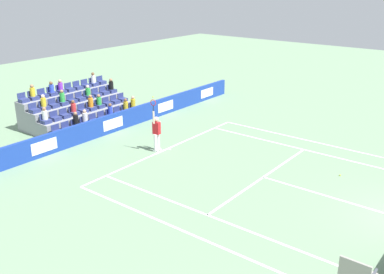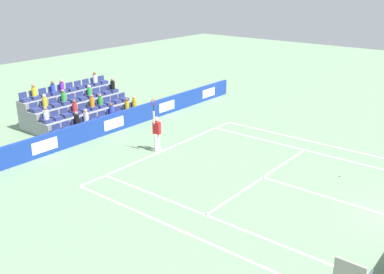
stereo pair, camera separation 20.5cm
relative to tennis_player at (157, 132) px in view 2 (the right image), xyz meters
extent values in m
cube|color=white|center=(-0.55, 0.23, -0.99)|extent=(10.97, 0.10, 0.01)
cube|color=white|center=(-0.55, 5.72, -0.99)|extent=(8.23, 0.10, 0.01)
cube|color=white|center=(-0.55, 8.92, -0.99)|extent=(0.10, 6.40, 0.01)
cube|color=white|center=(3.57, 6.17, -0.99)|extent=(0.10, 11.89, 0.01)
cube|color=white|center=(-4.66, 6.17, -0.99)|extent=(0.10, 11.89, 0.01)
cube|color=white|center=(4.94, 6.17, -0.99)|extent=(0.10, 11.89, 0.01)
cube|color=white|center=(-6.03, 6.17, -0.99)|extent=(0.10, 11.89, 0.01)
cube|color=white|center=(-0.55, 0.33, -0.99)|extent=(0.10, 0.20, 0.01)
cube|color=#193899|center=(-0.55, -3.87, -0.47)|extent=(22.10, 0.20, 1.05)
cube|color=white|center=(-9.39, -3.76, -0.47)|extent=(1.41, 0.01, 0.59)
cube|color=white|center=(-4.97, -3.76, -0.47)|extent=(1.41, 0.01, 0.59)
cube|color=white|center=(-0.55, -3.76, -0.47)|extent=(1.41, 0.01, 0.59)
cube|color=white|center=(3.87, -3.76, -0.47)|extent=(1.41, 0.01, 0.59)
cylinder|color=white|center=(-0.13, -0.02, -0.54)|extent=(0.16, 0.16, 0.90)
cylinder|color=white|center=(0.11, 0.01, -0.54)|extent=(0.16, 0.16, 0.90)
cube|color=white|center=(-0.13, -0.02, -0.95)|extent=(0.16, 0.27, 0.08)
cube|color=white|center=(0.11, 0.01, -0.95)|extent=(0.16, 0.27, 0.08)
cube|color=red|center=(-0.01, 0.00, 0.21)|extent=(0.27, 0.39, 0.60)
sphere|color=beige|center=(-0.01, 0.00, 0.67)|extent=(0.24, 0.24, 0.24)
cylinder|color=beige|center=(0.21, 0.03, 0.82)|extent=(0.09, 0.09, 0.62)
cylinder|color=beige|center=(-0.23, 0.02, 0.23)|extent=(0.09, 0.09, 0.56)
cylinder|color=black|center=(0.21, 0.03, 1.27)|extent=(0.04, 0.04, 0.28)
torus|color=red|center=(0.21, 0.03, 1.55)|extent=(0.07, 0.31, 0.31)
sphere|color=#D1E533|center=(0.21, 0.03, 1.83)|extent=(0.07, 0.07, 0.07)
cube|color=gray|center=(6.46, 11.78, 1.07)|extent=(0.06, 0.70, 0.55)
cube|color=#474C54|center=(6.14, 11.46, 0.94)|extent=(0.56, 0.05, 0.04)
cube|color=gray|center=(-0.55, -4.95, -0.78)|extent=(6.20, 0.95, 0.42)
cube|color=navy|center=(-3.34, -4.95, -0.47)|extent=(0.48, 0.44, 0.20)
cube|color=navy|center=(-3.34, -5.15, -0.22)|extent=(0.48, 0.04, 0.30)
cube|color=navy|center=(-2.72, -4.95, -0.47)|extent=(0.48, 0.44, 0.20)
cube|color=navy|center=(-2.72, -5.15, -0.22)|extent=(0.48, 0.04, 0.30)
cube|color=navy|center=(-2.10, -4.95, -0.47)|extent=(0.48, 0.44, 0.20)
cube|color=navy|center=(-2.10, -5.15, -0.22)|extent=(0.48, 0.04, 0.30)
cube|color=navy|center=(-1.48, -4.95, -0.47)|extent=(0.48, 0.44, 0.20)
cube|color=navy|center=(-1.48, -5.15, -0.22)|extent=(0.48, 0.04, 0.30)
cube|color=navy|center=(-0.86, -4.95, -0.47)|extent=(0.48, 0.44, 0.20)
cube|color=navy|center=(-0.86, -5.15, -0.22)|extent=(0.48, 0.04, 0.30)
cube|color=navy|center=(-0.24, -4.95, -0.47)|extent=(0.48, 0.44, 0.20)
cube|color=navy|center=(-0.24, -5.15, -0.22)|extent=(0.48, 0.04, 0.30)
cube|color=navy|center=(0.38, -4.95, -0.47)|extent=(0.48, 0.44, 0.20)
cube|color=navy|center=(0.38, -5.15, -0.22)|extent=(0.48, 0.04, 0.30)
cube|color=navy|center=(1.00, -4.95, -0.47)|extent=(0.48, 0.44, 0.20)
cube|color=navy|center=(1.00, -5.15, -0.22)|extent=(0.48, 0.04, 0.30)
cube|color=navy|center=(1.62, -4.95, -0.47)|extent=(0.48, 0.44, 0.20)
cube|color=navy|center=(1.62, -5.15, -0.22)|extent=(0.48, 0.04, 0.30)
cube|color=navy|center=(2.24, -4.95, -0.47)|extent=(0.48, 0.44, 0.20)
cube|color=navy|center=(2.24, -5.15, -0.22)|extent=(0.48, 0.04, 0.30)
cube|color=gray|center=(-0.55, -5.90, -0.57)|extent=(6.20, 0.95, 0.84)
cube|color=navy|center=(-3.34, -5.90, -0.05)|extent=(0.48, 0.44, 0.20)
cube|color=navy|center=(-3.34, -6.10, 0.20)|extent=(0.48, 0.04, 0.30)
cube|color=navy|center=(-2.72, -5.90, -0.05)|extent=(0.48, 0.44, 0.20)
cube|color=navy|center=(-2.72, -6.10, 0.20)|extent=(0.48, 0.04, 0.30)
cube|color=navy|center=(-2.10, -5.90, -0.05)|extent=(0.48, 0.44, 0.20)
cube|color=navy|center=(-2.10, -6.10, 0.20)|extent=(0.48, 0.04, 0.30)
cube|color=navy|center=(-1.48, -5.90, -0.05)|extent=(0.48, 0.44, 0.20)
cube|color=navy|center=(-1.48, -6.10, 0.20)|extent=(0.48, 0.04, 0.30)
cube|color=navy|center=(-0.86, -5.90, -0.05)|extent=(0.48, 0.44, 0.20)
cube|color=navy|center=(-0.86, -6.10, 0.20)|extent=(0.48, 0.04, 0.30)
cube|color=navy|center=(-0.24, -5.90, -0.05)|extent=(0.48, 0.44, 0.20)
cube|color=navy|center=(-0.24, -6.10, 0.20)|extent=(0.48, 0.04, 0.30)
cube|color=navy|center=(0.38, -5.90, -0.05)|extent=(0.48, 0.44, 0.20)
cube|color=navy|center=(0.38, -6.10, 0.20)|extent=(0.48, 0.04, 0.30)
cube|color=navy|center=(1.00, -5.90, -0.05)|extent=(0.48, 0.44, 0.20)
cube|color=navy|center=(1.00, -6.10, 0.20)|extent=(0.48, 0.04, 0.30)
cube|color=navy|center=(1.62, -5.90, -0.05)|extent=(0.48, 0.44, 0.20)
cube|color=navy|center=(1.62, -6.10, 0.20)|extent=(0.48, 0.04, 0.30)
cube|color=navy|center=(2.24, -5.90, -0.05)|extent=(0.48, 0.44, 0.20)
cube|color=navy|center=(2.24, -6.10, 0.20)|extent=(0.48, 0.04, 0.30)
cube|color=gray|center=(-0.55, -6.85, -0.36)|extent=(6.20, 0.95, 1.26)
cube|color=navy|center=(-3.34, -6.85, 0.37)|extent=(0.48, 0.44, 0.20)
cube|color=navy|center=(-3.34, -7.05, 0.62)|extent=(0.48, 0.04, 0.30)
cube|color=navy|center=(-2.72, -6.85, 0.37)|extent=(0.48, 0.44, 0.20)
cube|color=navy|center=(-2.72, -7.05, 0.62)|extent=(0.48, 0.04, 0.30)
cube|color=navy|center=(-2.10, -6.85, 0.37)|extent=(0.48, 0.44, 0.20)
cube|color=navy|center=(-2.10, -7.05, 0.62)|extent=(0.48, 0.04, 0.30)
cube|color=navy|center=(-1.48, -6.85, 0.37)|extent=(0.48, 0.44, 0.20)
cube|color=navy|center=(-1.48, -7.05, 0.62)|extent=(0.48, 0.04, 0.30)
cube|color=navy|center=(-0.86, -6.85, 0.37)|extent=(0.48, 0.44, 0.20)
cube|color=navy|center=(-0.86, -7.05, 0.62)|extent=(0.48, 0.04, 0.30)
cube|color=navy|center=(-0.24, -6.85, 0.37)|extent=(0.48, 0.44, 0.20)
cube|color=navy|center=(-0.24, -7.05, 0.62)|extent=(0.48, 0.04, 0.30)
cube|color=navy|center=(0.38, -6.85, 0.37)|extent=(0.48, 0.44, 0.20)
cube|color=navy|center=(0.38, -7.05, 0.62)|extent=(0.48, 0.04, 0.30)
cube|color=navy|center=(1.00, -6.85, 0.37)|extent=(0.48, 0.44, 0.20)
cube|color=navy|center=(1.00, -7.05, 0.62)|extent=(0.48, 0.04, 0.30)
cube|color=navy|center=(1.62, -6.85, 0.37)|extent=(0.48, 0.44, 0.20)
cube|color=navy|center=(1.62, -7.05, 0.62)|extent=(0.48, 0.04, 0.30)
cube|color=navy|center=(2.24, -6.85, 0.37)|extent=(0.48, 0.44, 0.20)
cube|color=navy|center=(2.24, -7.05, 0.62)|extent=(0.48, 0.04, 0.30)
cube|color=gray|center=(-0.55, -7.80, -0.15)|extent=(6.20, 0.95, 1.68)
cube|color=navy|center=(-3.34, -7.80, 0.79)|extent=(0.48, 0.44, 0.20)
cube|color=navy|center=(-3.34, -8.00, 1.04)|extent=(0.48, 0.04, 0.30)
cube|color=navy|center=(-2.72, -7.80, 0.79)|extent=(0.48, 0.44, 0.20)
cube|color=navy|center=(-2.72, -8.00, 1.04)|extent=(0.48, 0.04, 0.30)
cube|color=navy|center=(-2.10, -7.80, 0.79)|extent=(0.48, 0.44, 0.20)
cube|color=navy|center=(-2.10, -8.00, 1.04)|extent=(0.48, 0.04, 0.30)
cube|color=navy|center=(-1.48, -7.80, 0.79)|extent=(0.48, 0.44, 0.20)
cube|color=navy|center=(-1.48, -8.00, 1.04)|extent=(0.48, 0.04, 0.30)
cube|color=navy|center=(-0.86, -7.80, 0.79)|extent=(0.48, 0.44, 0.20)
cube|color=navy|center=(-0.86, -8.00, 1.04)|extent=(0.48, 0.04, 0.30)
cube|color=navy|center=(-0.24, -7.80, 0.79)|extent=(0.48, 0.44, 0.20)
cube|color=navy|center=(-0.24, -8.00, 1.04)|extent=(0.48, 0.04, 0.30)
cube|color=navy|center=(0.38, -7.80, 0.79)|extent=(0.48, 0.44, 0.20)
cube|color=navy|center=(0.38, -8.00, 1.04)|extent=(0.48, 0.04, 0.30)
cube|color=navy|center=(1.00, -7.80, 0.79)|extent=(0.48, 0.44, 0.20)
cube|color=navy|center=(1.00, -8.00, 1.04)|extent=(0.48, 0.04, 0.30)
cube|color=navy|center=(1.62, -7.80, 0.79)|extent=(0.48, 0.44, 0.20)
cube|color=navy|center=(1.62, -8.00, 1.04)|extent=(0.48, 0.04, 0.30)
cube|color=navy|center=(2.24, -7.80, 0.79)|extent=(0.48, 0.44, 0.20)
cube|color=navy|center=(2.24, -8.00, 1.04)|extent=(0.48, 0.04, 0.30)
cylinder|color=black|center=(-3.34, -6.90, 0.72)|extent=(0.28, 0.28, 0.51)
sphere|color=#9E7251|center=(-3.34, -6.90, 1.07)|extent=(0.20, 0.20, 0.20)
cylinder|color=yellow|center=(-3.34, -5.00, -0.11)|extent=(0.28, 0.28, 0.52)
sphere|color=#D3A884|center=(-3.34, -5.00, 0.24)|extent=(0.20, 0.20, 0.20)
cylinder|color=yellow|center=(-2.72, -5.00, -0.13)|extent=(0.28, 0.28, 0.49)
sphere|color=brown|center=(-2.72, -5.00, 0.22)|extent=(0.20, 0.20, 0.20)
cylinder|color=red|center=(0.38, -5.95, 0.28)|extent=(0.28, 0.28, 0.47)
sphere|color=brown|center=(0.38, -5.95, 0.62)|extent=(0.20, 0.20, 0.20)
cylinder|color=white|center=(0.38, -5.00, -0.12)|extent=(0.28, 0.28, 0.51)
sphere|color=#D3A884|center=(0.38, -5.00, 0.24)|extent=(0.20, 0.20, 0.20)
cylinder|color=green|center=(0.38, -6.90, 0.72)|extent=(0.28, 0.28, 0.50)
sphere|color=#9E7251|center=(0.38, -6.90, 1.07)|extent=(0.20, 0.20, 0.20)
cylinder|color=purple|center=(-0.24, -7.85, 1.11)|extent=(0.28, 0.28, 0.44)
sphere|color=#D3A884|center=(-0.24, -7.85, 1.42)|extent=(0.20, 0.20, 0.20)
cylinder|color=white|center=(2.24, -5.95, 0.29)|extent=(0.28, 0.28, 0.49)
sphere|color=#9E7251|center=(2.24, -5.95, 0.64)|extent=(0.20, 0.20, 0.20)
cylinder|color=green|center=(-1.48, -6.90, 0.68)|extent=(0.28, 0.28, 0.42)
sphere|color=beige|center=(-1.48, -6.90, 0.99)|extent=(0.20, 0.20, 0.20)
cylinder|color=green|center=(-1.48, -5.95, 0.27)|extent=(0.28, 0.28, 0.43)
sphere|color=#9E7251|center=(-1.48, -5.95, 0.58)|extent=(0.20, 0.20, 0.20)
cylinder|color=blue|center=(0.38, -7.85, 1.10)|extent=(0.28, 0.28, 0.43)
sphere|color=brown|center=(0.38, -7.85, 1.41)|extent=(0.20, 0.20, 0.20)
cylinder|color=yellow|center=(1.62, -6.90, 0.70)|extent=(0.28, 0.28, 0.47)
sphere|color=beige|center=(1.62, -6.90, 1.04)|extent=(0.20, 0.20, 0.20)
cylinder|color=white|center=(-2.72, -7.85, 1.12)|extent=(0.28, 0.28, 0.46)
sphere|color=brown|center=(-2.72, -7.85, 1.45)|extent=(0.20, 0.20, 0.20)
cylinder|color=black|center=(1.00, -5.00, -0.11)|extent=(0.28, 0.28, 0.53)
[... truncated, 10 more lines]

